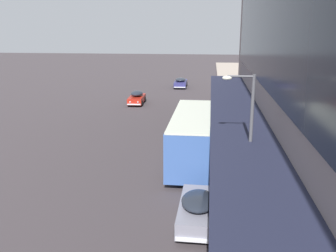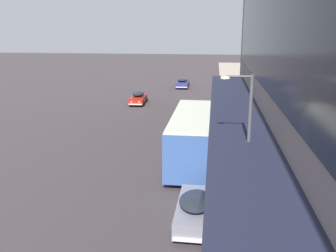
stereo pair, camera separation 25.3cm
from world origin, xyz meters
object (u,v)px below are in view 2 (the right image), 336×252
(sedan_trailing_near, at_px, (196,209))
(sedan_oncoming_front, at_px, (138,98))
(transit_bus_kerbside_front, at_px, (191,135))
(street_lamp, at_px, (245,134))
(sedan_trailing_mid, at_px, (183,82))

(sedan_trailing_near, xyz_separation_m, sedan_oncoming_front, (-8.21, 27.09, 0.01))
(sedan_trailing_near, bearing_deg, transit_bus_kerbside_front, 95.30)
(sedan_oncoming_front, distance_m, street_lamp, 27.97)
(transit_bus_kerbside_front, relative_size, sedan_oncoming_front, 2.21)
(sedan_trailing_near, distance_m, street_lamp, 4.16)
(sedan_trailing_mid, distance_m, sedan_oncoming_front, 13.66)
(sedan_trailing_near, height_order, sedan_trailing_mid, sedan_trailing_near)
(transit_bus_kerbside_front, relative_size, sedan_trailing_mid, 1.93)
(sedan_trailing_near, xyz_separation_m, sedan_trailing_mid, (-4.05, 40.11, -0.01))
(sedan_trailing_mid, bearing_deg, sedan_trailing_near, -84.23)
(transit_bus_kerbside_front, height_order, street_lamp, street_lamp)
(transit_bus_kerbside_front, relative_size, street_lamp, 1.43)
(sedan_oncoming_front, bearing_deg, sedan_trailing_mid, 72.27)
(transit_bus_kerbside_front, xyz_separation_m, street_lamp, (2.90, -6.79, 2.12))
(sedan_trailing_near, relative_size, sedan_oncoming_front, 1.02)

